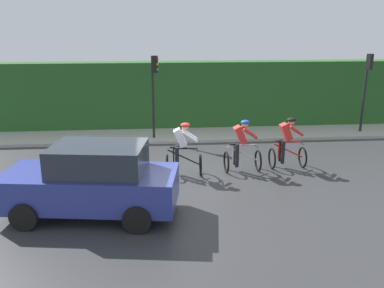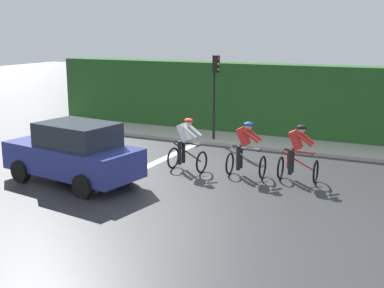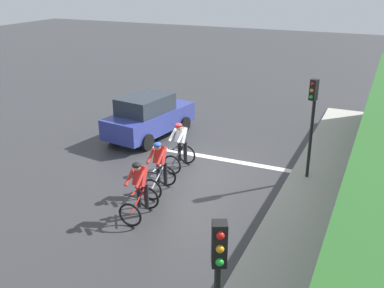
{
  "view_description": "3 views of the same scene",
  "coord_description": "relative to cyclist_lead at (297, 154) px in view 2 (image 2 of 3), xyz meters",
  "views": [
    {
      "loc": [
        12.12,
        -0.67,
        4.39
      ],
      "look_at": [
        0.78,
        0.36,
        1.13
      ],
      "focal_mm": 38.37,
      "sensor_mm": 36.0,
      "label": 1
    },
    {
      "loc": [
        13.92,
        6.88,
        4.31
      ],
      "look_at": [
        0.86,
        0.56,
        1.0
      ],
      "focal_mm": 47.31,
      "sensor_mm": 36.0,
      "label": 2
    },
    {
      "loc": [
        -5.8,
        12.67,
        6.31
      ],
      "look_at": [
        -0.21,
        0.32,
        1.06
      ],
      "focal_mm": 41.59,
      "sensor_mm": 36.0,
      "label": 3
    }
  ],
  "objects": [
    {
      "name": "ground_plane",
      "position": [
        0.08,
        -3.47,
        -0.8
      ],
      "size": [
        80.0,
        80.0,
        0.0
      ],
      "primitive_type": "plane",
      "color": "#333335"
    },
    {
      "name": "cyclist_mid",
      "position": [
        0.41,
        -3.37,
        0.0
      ],
      "size": [
        0.75,
        1.12,
        1.66
      ],
      "color": "black",
      "rests_on": "ground"
    },
    {
      "name": "cyclist_lead",
      "position": [
        0.0,
        0.0,
        0.0
      ],
      "size": [
        0.72,
        1.1,
        1.66
      ],
      "color": "black",
      "rests_on": "ground"
    },
    {
      "name": "hedge_wall",
      "position": [
        -5.79,
        -1.47,
        0.67
      ],
      "size": [
        1.1,
        22.16,
        2.94
      ],
      "primitive_type": "cube",
      "color": "#265623",
      "rests_on": "ground"
    },
    {
      "name": "road_marking_stop_line",
      "position": [
        0.08,
        -4.69,
        -0.79
      ],
      "size": [
        7.0,
        0.3,
        0.01
      ],
      "primitive_type": "cube",
      "color": "silver",
      "rests_on": "ground"
    },
    {
      "name": "cyclist_second",
      "position": [
        0.21,
        -1.51,
        0.0
      ],
      "size": [
        0.72,
        1.1,
        1.66
      ],
      "color": "black",
      "rests_on": "ground"
    },
    {
      "name": "car_navy",
      "position": [
        2.93,
        -5.68,
        0.08
      ],
      "size": [
        2.33,
        4.3,
        1.76
      ],
      "color": "navy",
      "rests_on": "ground"
    },
    {
      "name": "stone_wall_low",
      "position": [
        -5.49,
        -1.47,
        -0.52
      ],
      "size": [
        0.44,
        22.16,
        0.56
      ],
      "primitive_type": "cube",
      "color": "gray",
      "rests_on": "ground"
    },
    {
      "name": "traffic_light_near_crossing",
      "position": [
        -3.71,
        -4.17,
        1.43
      ],
      "size": [
        0.26,
        0.3,
        3.34
      ],
      "color": "black",
      "rests_on": "ground"
    },
    {
      "name": "sidewalk_kerb",
      "position": [
        -4.59,
        -1.47,
        -0.74
      ],
      "size": [
        2.8,
        22.16,
        0.12
      ],
      "primitive_type": "cube",
      "color": "#ADA89E",
      "rests_on": "ground"
    }
  ]
}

